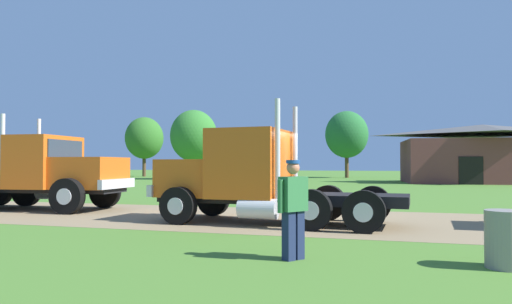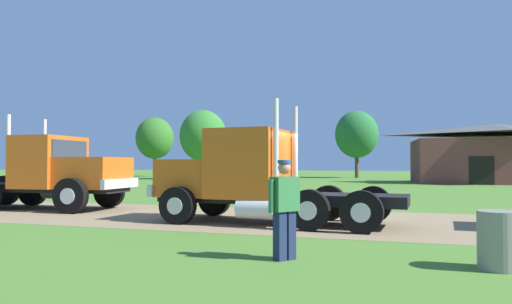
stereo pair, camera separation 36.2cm
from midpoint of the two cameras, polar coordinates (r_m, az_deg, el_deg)
name	(u,v)px [view 1 (the left image)]	position (r m, az deg, el deg)	size (l,w,h in m)	color
ground_plane	(283,219)	(13.84, 2.51, -8.18)	(200.00, 200.00, 0.00)	#4B7A2B
dirt_track	(283,219)	(13.84, 2.51, -8.16)	(120.00, 6.29, 0.01)	#8D7755
truck_foreground_white	(248,178)	(13.12, -1.80, -3.13)	(6.97, 2.91, 3.29)	black
truck_near_left	(50,174)	(18.14, -24.25, -2.47)	(6.91, 2.99, 3.33)	black
visitor_standing_near	(293,205)	(8.00, 3.24, -6.45)	(0.48, 0.54, 1.69)	#33723F
steel_barrel	(506,239)	(8.28, 27.03, -9.43)	(0.63, 0.63, 0.90)	gray
shed_building	(483,155)	(44.28, 25.68, -0.30)	(14.08, 9.16, 4.98)	brown
tree_left	(144,138)	(62.21, -13.59, 1.65)	(4.89, 4.89, 7.65)	#513823
tree_mid	(194,136)	(49.90, -7.79, 1.96)	(4.95, 4.95, 7.32)	#513823
tree_right	(347,135)	(55.87, 10.78, 2.09)	(4.99, 4.99, 7.81)	#513823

